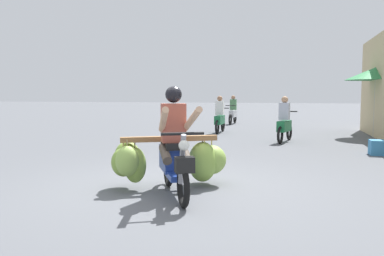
# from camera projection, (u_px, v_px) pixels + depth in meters

# --- Properties ---
(ground_plane) EXTENTS (120.00, 120.00, 0.00)m
(ground_plane) POSITION_uv_depth(u_px,v_px,m) (173.00, 188.00, 6.09)
(ground_plane) COLOR #56595E
(motorbike_main_loaded) EXTENTS (1.83, 2.00, 1.58)m
(motorbike_main_loaded) POSITION_uv_depth(u_px,v_px,m) (173.00, 157.00, 5.99)
(motorbike_main_loaded) COLOR black
(motorbike_main_loaded) RESTS_ON ground
(motorbike_distant_ahead_left) EXTENTS (0.60, 1.60, 1.40)m
(motorbike_distant_ahead_left) POSITION_uv_depth(u_px,v_px,m) (284.00, 124.00, 11.86)
(motorbike_distant_ahead_left) COLOR black
(motorbike_distant_ahead_left) RESTS_ON ground
(motorbike_distant_ahead_right) EXTENTS (0.50, 1.62, 1.40)m
(motorbike_distant_ahead_right) POSITION_uv_depth(u_px,v_px,m) (233.00, 112.00, 19.09)
(motorbike_distant_ahead_right) COLOR black
(motorbike_distant_ahead_right) RESTS_ON ground
(motorbike_distant_far_ahead) EXTENTS (0.50, 1.62, 1.40)m
(motorbike_distant_far_ahead) POSITION_uv_depth(u_px,v_px,m) (220.00, 118.00, 14.69)
(motorbike_distant_far_ahead) COLOR black
(motorbike_distant_far_ahead) RESTS_ON ground
(market_umbrella_near_shop) EXTENTS (2.01, 2.01, 2.38)m
(market_umbrella_near_shop) POSITION_uv_depth(u_px,v_px,m) (376.00, 74.00, 13.17)
(market_umbrella_near_shop) COLOR #99999E
(market_umbrella_near_shop) RESTS_ON ground
(produce_crate) EXTENTS (0.56, 0.40, 0.36)m
(produce_crate) POSITION_uv_depth(u_px,v_px,m) (382.00, 148.00, 9.38)
(produce_crate) COLOR teal
(produce_crate) RESTS_ON ground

